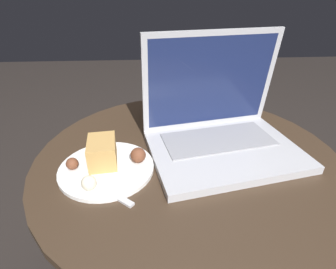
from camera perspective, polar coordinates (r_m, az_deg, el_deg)
table at (r=0.70m, az=3.84°, el=-13.27°), size 0.70×0.70×0.51m
laptop at (r=0.63m, az=11.06°, el=1.71°), size 0.38×0.31×0.26m
beer_glass at (r=0.74m, az=-1.49°, el=10.14°), size 0.07×0.07×0.19m
snack_plate at (r=0.57m, az=-13.45°, el=-5.81°), size 0.20×0.20×0.06m
fork at (r=0.55m, az=-16.36°, el=-9.68°), size 0.16×0.14×0.00m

